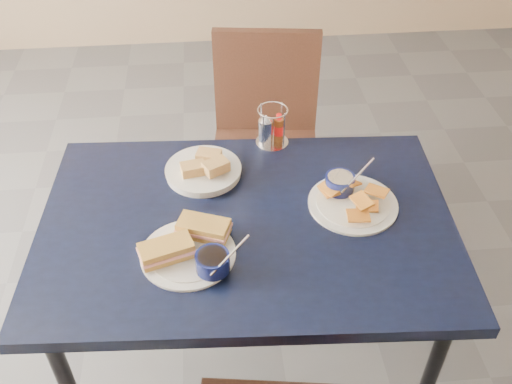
{
  "coord_description": "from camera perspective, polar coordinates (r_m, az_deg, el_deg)",
  "views": [
    {
      "loc": [
        -0.21,
        -1.35,
        1.89
      ],
      "look_at": [
        -0.1,
        -0.13,
        0.82
      ],
      "focal_mm": 40.0,
      "sensor_mm": 36.0,
      "label": 1
    }
  ],
  "objects": [
    {
      "name": "dining_table",
      "position": [
        1.69,
        -0.89,
        -4.47
      ],
      "size": [
        1.23,
        0.86,
        0.75
      ],
      "color": "black",
      "rests_on": "ground"
    },
    {
      "name": "chair_far",
      "position": [
        2.4,
        0.68,
        6.38
      ],
      "size": [
        0.48,
        0.46,
        0.91
      ],
      "color": "black",
      "rests_on": "ground"
    },
    {
      "name": "condiment_caddy",
      "position": [
        1.9,
        1.49,
        6.32
      ],
      "size": [
        0.11,
        0.11,
        0.14
      ],
      "color": "silver",
      "rests_on": "dining_table"
    },
    {
      "name": "plantain_plate",
      "position": [
        1.71,
        9.2,
        -0.34
      ],
      "size": [
        0.27,
        0.27,
        0.12
      ],
      "color": "white",
      "rests_on": "dining_table"
    },
    {
      "name": "ground",
      "position": [
        2.33,
        2.16,
        -12.99
      ],
      "size": [
        6.0,
        6.0,
        0.0
      ],
      "primitive_type": "plane",
      "color": "#4B4C50",
      "rests_on": "ground"
    },
    {
      "name": "bread_basket",
      "position": [
        1.79,
        -5.21,
        2.26
      ],
      "size": [
        0.23,
        0.23,
        0.07
      ],
      "color": "white",
      "rests_on": "dining_table"
    },
    {
      "name": "sandwich_plate",
      "position": [
        1.54,
        -6.46,
        -5.58
      ],
      "size": [
        0.3,
        0.26,
        0.12
      ],
      "color": "white",
      "rests_on": "dining_table"
    }
  ]
}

